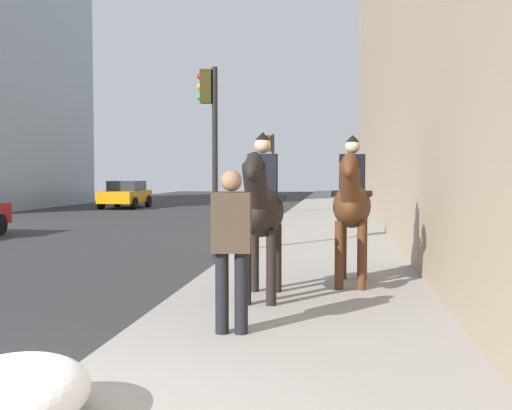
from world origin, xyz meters
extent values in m
ellipsoid|color=black|center=(4.64, -1.26, 1.28)|extent=(1.51, 0.59, 0.66)
cylinder|color=black|center=(4.19, -1.42, 0.60)|extent=(0.13, 0.13, 0.96)
cylinder|color=black|center=(4.19, -1.10, 0.60)|extent=(0.13, 0.13, 0.96)
cylinder|color=black|center=(5.09, -1.41, 0.60)|extent=(0.13, 0.13, 0.96)
cylinder|color=black|center=(5.09, -1.09, 0.60)|extent=(0.13, 0.13, 0.96)
cylinder|color=black|center=(3.87, -1.27, 1.62)|extent=(0.64, 0.29, 0.68)
ellipsoid|color=black|center=(3.66, -1.27, 1.87)|extent=(0.63, 0.23, 0.49)
cylinder|color=black|center=(5.35, -1.24, 1.18)|extent=(0.28, 0.11, 0.55)
cube|color=black|center=(4.69, -1.25, 1.46)|extent=(0.45, 0.61, 0.08)
cube|color=black|center=(4.69, -1.25, 1.77)|extent=(0.29, 0.39, 0.55)
sphere|color=#D8AD8C|center=(4.69, -1.25, 2.17)|extent=(0.22, 0.22, 0.22)
cone|color=black|center=(4.69, -1.25, 2.29)|extent=(0.20, 0.20, 0.10)
ellipsoid|color=#4C2B16|center=(5.86, -2.46, 1.31)|extent=(1.53, 0.65, 0.66)
cylinder|color=#4C2B16|center=(5.40, -2.59, 0.61)|extent=(0.13, 0.13, 0.99)
cylinder|color=#4C2B16|center=(5.42, -2.27, 0.61)|extent=(0.13, 0.13, 0.99)
cylinder|color=#4C2B16|center=(6.30, -2.65, 0.61)|extent=(0.13, 0.13, 0.99)
cylinder|color=#4C2B16|center=(6.32, -2.33, 0.61)|extent=(0.13, 0.13, 0.99)
cylinder|color=#4C2B16|center=(5.09, -2.41, 1.65)|extent=(0.65, 0.32, 0.68)
ellipsoid|color=#4C2B16|center=(4.88, -2.40, 1.90)|extent=(0.64, 0.26, 0.49)
cylinder|color=black|center=(6.57, -2.50, 1.21)|extent=(0.29, 0.12, 0.55)
cube|color=black|center=(5.91, -2.46, 1.49)|extent=(0.48, 0.63, 0.08)
cube|color=black|center=(5.91, -2.46, 1.80)|extent=(0.30, 0.40, 0.55)
sphere|color=#D8AD8C|center=(5.91, -2.46, 2.20)|extent=(0.22, 0.22, 0.22)
cone|color=black|center=(5.91, -2.46, 2.32)|extent=(0.21, 0.21, 0.10)
cylinder|color=black|center=(2.76, -1.06, 0.54)|extent=(0.14, 0.14, 0.85)
cylinder|color=black|center=(2.77, -1.26, 0.54)|extent=(0.14, 0.14, 0.85)
cube|color=#3F3326|center=(2.76, -1.16, 1.28)|extent=(0.29, 0.42, 0.62)
sphere|color=#8C664C|center=(2.76, -1.16, 1.71)|extent=(0.22, 0.22, 0.22)
cube|color=orange|center=(27.65, 8.83, 0.62)|extent=(4.08, 1.84, 0.60)
cube|color=#262D38|center=(27.89, 8.84, 1.18)|extent=(2.13, 1.58, 0.52)
cylinder|color=black|center=(26.42, 7.93, 0.32)|extent=(0.65, 0.24, 0.64)
cylinder|color=black|center=(26.37, 9.66, 0.32)|extent=(0.65, 0.24, 0.64)
cylinder|color=black|center=(28.92, 8.00, 0.32)|extent=(0.65, 0.24, 0.64)
cylinder|color=black|center=(28.87, 9.73, 0.32)|extent=(0.65, 0.24, 0.64)
cylinder|color=black|center=(9.28, 0.32, 2.01)|extent=(0.12, 0.12, 4.02)
cube|color=#2D280C|center=(9.28, 0.50, 3.62)|extent=(0.20, 0.24, 0.70)
sphere|color=red|center=(9.28, 0.63, 3.84)|extent=(0.14, 0.14, 0.14)
sphere|color=orange|center=(9.28, 0.63, 3.62)|extent=(0.14, 0.14, 0.14)
sphere|color=green|center=(9.28, 0.63, 3.40)|extent=(0.14, 0.14, 0.14)
cylinder|color=black|center=(23.27, 0.58, 1.76)|extent=(0.12, 0.12, 3.53)
cube|color=#2D280C|center=(23.27, 0.76, 3.13)|extent=(0.20, 0.24, 0.70)
sphere|color=red|center=(23.27, 0.89, 3.35)|extent=(0.14, 0.14, 0.14)
sphere|color=orange|center=(23.27, 0.89, 3.13)|extent=(0.14, 0.14, 0.14)
sphere|color=green|center=(23.27, 0.89, 2.91)|extent=(0.14, 0.14, 0.14)
ellipsoid|color=white|center=(0.15, -0.15, 0.35)|extent=(1.32, 1.02, 0.46)
camera|label=1|loc=(-3.48, -2.26, 1.77)|focal=43.26mm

